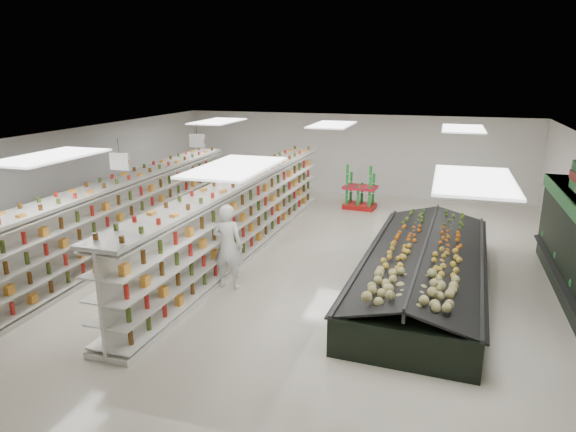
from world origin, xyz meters
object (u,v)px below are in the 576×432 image
(gondola_left, at_px, (124,218))
(produce_island, at_px, (424,267))
(shopper_main, at_px, (228,247))
(shopper_background, at_px, (238,182))
(gondola_center, at_px, (242,219))
(soda_endcap, at_px, (360,189))

(gondola_left, relative_size, produce_island, 1.57)
(shopper_main, distance_m, shopper_background, 7.73)
(gondola_center, bearing_deg, shopper_background, 114.99)
(gondola_center, distance_m, soda_endcap, 6.05)
(soda_endcap, height_order, shopper_main, shopper_main)
(produce_island, relative_size, shopper_background, 4.30)
(shopper_main, relative_size, shopper_background, 1.14)
(produce_island, height_order, shopper_background, shopper_background)
(gondola_left, bearing_deg, soda_endcap, 48.46)
(gondola_left, distance_m, gondola_center, 3.24)
(gondola_center, relative_size, soda_endcap, 8.03)
(gondola_left, distance_m, shopper_main, 4.01)
(gondola_left, relative_size, soda_endcap, 7.88)
(soda_endcap, relative_size, shopper_background, 0.86)
(produce_island, xyz_separation_m, shopper_background, (-7.02, 5.90, 0.37))
(shopper_main, bearing_deg, gondola_center, -76.17)
(gondola_left, relative_size, gondola_center, 0.98)
(gondola_left, bearing_deg, shopper_background, 78.83)
(produce_island, relative_size, soda_endcap, 5.02)
(produce_island, bearing_deg, gondola_left, 178.85)
(gondola_center, relative_size, shopper_main, 6.04)
(produce_island, bearing_deg, soda_endcap, 111.17)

